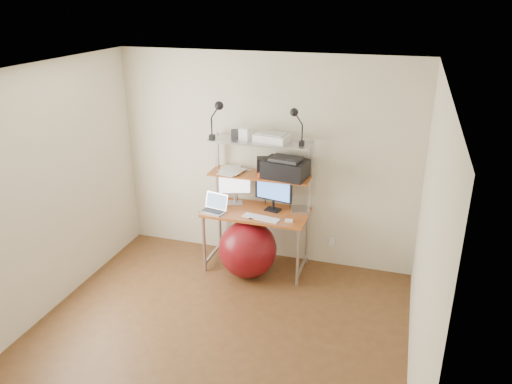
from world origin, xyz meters
TOP-DOWN VIEW (x-y plane):
  - room at (0.00, 0.00)m, footprint 3.60×3.60m
  - computer_desk at (0.00, 1.50)m, footprint 1.20×0.60m
  - wall_outlet at (0.85, 1.79)m, footprint 0.08×0.01m
  - monitor_silver at (-0.32, 1.60)m, footprint 0.40×0.20m
  - monitor_black at (0.17, 1.54)m, footprint 0.46×0.16m
  - laptop at (-0.47, 1.31)m, footprint 0.34×0.29m
  - keyboard at (0.11, 1.27)m, footprint 0.44×0.19m
  - mouse at (0.43, 1.27)m, footprint 0.09×0.07m
  - mac_mini at (0.49, 1.58)m, footprint 0.26×0.26m
  - phone at (0.01, 1.28)m, footprint 0.08×0.13m
  - printer at (0.31, 1.56)m, footprint 0.54×0.40m
  - nas_cube at (0.03, 1.58)m, footprint 0.17×0.17m
  - red_box at (0.11, 1.51)m, footprint 0.20×0.14m
  - scanner at (0.14, 1.58)m, footprint 0.40×0.30m
  - box_white at (-0.17, 1.56)m, footprint 0.13×0.11m
  - box_grey at (-0.30, 1.59)m, footprint 0.12×0.12m
  - clip_lamp_left at (-0.45, 1.45)m, footprint 0.18×0.10m
  - clip_lamp_right at (0.42, 1.52)m, footprint 0.16×0.09m
  - exercise_ball at (-0.05, 1.25)m, footprint 0.67×0.67m
  - paper_stack at (-0.35, 1.57)m, footprint 0.35×0.40m

SIDE VIEW (x-z plane):
  - wall_outlet at x=0.85m, z-range 0.24..0.36m
  - exercise_ball at x=-0.05m, z-range 0.00..0.67m
  - phone at x=0.01m, z-range 0.74..0.75m
  - keyboard at x=0.11m, z-range 0.74..0.75m
  - mouse at x=0.43m, z-range 0.74..0.76m
  - mac_mini at x=0.49m, z-range 0.74..0.78m
  - laptop at x=-0.47m, z-range 0.66..0.91m
  - computer_desk at x=0.00m, z-range 0.17..1.74m
  - monitor_black at x=0.17m, z-range 0.74..1.20m
  - monitor_silver at x=-0.32m, z-range 0.75..1.21m
  - paper_stack at x=-0.35m, z-range 1.15..1.18m
  - red_box at x=0.11m, z-range 1.15..1.21m
  - room at x=0.00m, z-range -0.55..3.05m
  - nas_cube at x=0.03m, z-range 1.15..1.35m
  - printer at x=0.31m, z-range 1.14..1.38m
  - scanner at x=0.14m, z-range 1.55..1.65m
  - box_grey at x=-0.30m, z-range 1.55..1.65m
  - box_white at x=-0.17m, z-range 1.55..1.68m
  - clip_lamp_right at x=0.42m, z-range 1.64..2.05m
  - clip_lamp_left at x=-0.45m, z-range 1.65..2.10m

